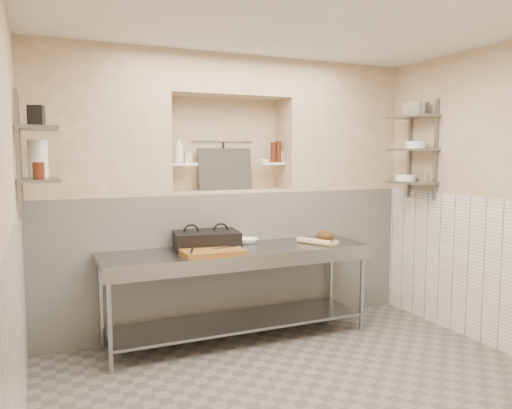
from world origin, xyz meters
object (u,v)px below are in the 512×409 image
cutting_board (212,252)px  bowl_alcove (264,161)px  mixing_bowl (248,241)px  prep_table (239,275)px  jug_left (38,159)px  panini_press (206,240)px  bottle_soap (179,150)px  rolling_pin (314,241)px  bread_loaf (326,236)px

cutting_board → bowl_alcove: bowl_alcove is taller
mixing_bowl → prep_table: bearing=-129.4°
prep_table → jug_left: jug_left is taller
mixing_bowl → cutting_board: bearing=-142.6°
panini_press → bottle_soap: bottle_soap is taller
panini_press → mixing_bowl: (0.47, 0.09, -0.06)m
mixing_bowl → rolling_pin: (0.58, -0.33, 0.00)m
rolling_pin → jug_left: (-2.50, 0.13, 0.83)m
cutting_board → bottle_soap: 1.17m
bowl_alcove → bottle_soap: bearing=179.0°
prep_table → jug_left: 2.06m
jug_left → panini_press: bearing=4.3°
prep_table → bottle_soap: size_ratio=10.11×
mixing_bowl → jug_left: bearing=-174.1°
mixing_bowl → bread_loaf: size_ratio=1.11×
cutting_board → bottle_soap: size_ratio=2.14×
rolling_pin → panini_press: bearing=167.1°
bottle_soap → rolling_pin: bearing=-28.7°
bottle_soap → bread_loaf: bearing=-24.7°
cutting_board → bowl_alcove: size_ratio=4.53×
jug_left → cutting_board: bearing=-8.0°
bread_loaf → bowl_alcove: bowl_alcove is taller
mixing_bowl → bowl_alcove: bearing=43.9°
bread_loaf → bowl_alcove: size_ratio=1.54×
mixing_bowl → bottle_soap: 1.15m
bottle_soap → bowl_alcove: bottle_soap is taller
panini_press → cutting_board: panini_press is taller
mixing_bowl → bottle_soap: bearing=152.4°
prep_table → cutting_board: cutting_board is taller
prep_table → bowl_alcove: size_ratio=21.38×
cutting_board → bread_loaf: 1.26m
bread_loaf → cutting_board: bearing=-175.4°
mixing_bowl → bread_loaf: 0.79m
rolling_pin → bread_loaf: size_ratio=2.09×
panini_press → bottle_soap: size_ratio=2.59×
rolling_pin → cutting_board: bearing=-176.6°
mixing_bowl → rolling_pin: size_ratio=0.53×
bottle_soap → bowl_alcove: 0.94m
rolling_pin → bottle_soap: bearing=151.3°
bottle_soap → mixing_bowl: bearing=-27.6°
bottle_soap → panini_press: bearing=-70.9°
panini_press → jug_left: size_ratio=2.20×
panini_press → bread_loaf: 1.23m
bottle_soap → cutting_board: bearing=-82.3°
panini_press → rolling_pin: size_ratio=1.70×
panini_press → bowl_alcove: bowl_alcove is taller
prep_table → bottle_soap: bearing=126.1°
cutting_board → jug_left: bearing=172.0°
bread_loaf → bottle_soap: bottle_soap is taller
prep_table → cutting_board: bearing=-154.6°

